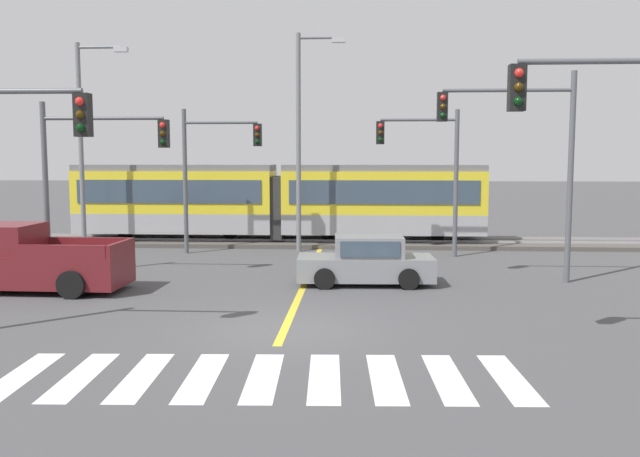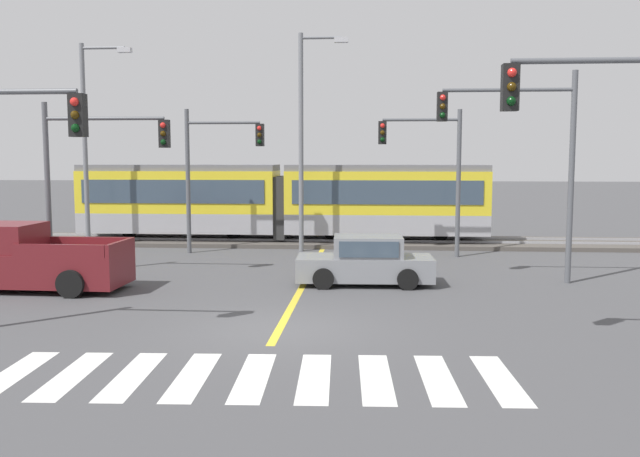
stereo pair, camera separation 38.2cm
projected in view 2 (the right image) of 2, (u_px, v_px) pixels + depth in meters
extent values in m
plane|color=#474749|center=(279.00, 329.00, 15.54)|extent=(200.00, 200.00, 0.00)
cube|color=#4C4742|center=(326.00, 242.00, 31.06)|extent=(120.00, 4.00, 0.18)
cube|color=#939399|center=(325.00, 241.00, 30.33)|extent=(120.00, 0.08, 0.10)
cube|color=#939399|center=(327.00, 237.00, 31.76)|extent=(120.00, 0.08, 0.10)
cube|color=#9E9EA3|center=(181.00, 221.00, 31.48)|extent=(9.00, 2.60, 0.90)
cube|color=yellow|center=(180.00, 191.00, 31.33)|extent=(9.00, 2.60, 1.90)
cube|color=#384756|center=(172.00, 192.00, 30.02)|extent=(8.28, 0.04, 1.04)
cube|color=slate|center=(180.00, 168.00, 31.22)|extent=(9.00, 2.39, 0.28)
cylinder|color=black|center=(234.00, 231.00, 31.34)|extent=(0.70, 0.20, 0.70)
cylinder|color=black|center=(129.00, 230.00, 31.71)|extent=(0.70, 0.20, 0.70)
cube|color=#9E9EA3|center=(386.00, 223.00, 30.76)|extent=(9.00, 2.60, 0.90)
cube|color=yellow|center=(386.00, 192.00, 30.61)|extent=(9.00, 2.60, 1.90)
cube|color=#384756|center=(387.00, 192.00, 29.30)|extent=(8.28, 0.04, 1.04)
cube|color=slate|center=(386.00, 168.00, 30.50)|extent=(9.00, 2.39, 0.28)
cylinder|color=black|center=(441.00, 233.00, 30.62)|extent=(0.70, 0.20, 0.70)
cylinder|color=black|center=(332.00, 232.00, 30.99)|extent=(0.70, 0.20, 0.70)
cube|color=#2D2D2D|center=(282.00, 207.00, 31.05)|extent=(0.50, 2.34, 2.80)
cube|color=silver|center=(13.00, 374.00, 12.31)|extent=(0.68, 2.82, 0.01)
cube|color=silver|center=(72.00, 375.00, 12.27)|extent=(0.68, 2.82, 0.01)
cube|color=silver|center=(132.00, 375.00, 12.24)|extent=(0.68, 2.82, 0.01)
cube|color=silver|center=(193.00, 376.00, 12.20)|extent=(0.68, 2.82, 0.01)
cube|color=silver|center=(253.00, 377.00, 12.17)|extent=(0.68, 2.82, 0.01)
cube|color=silver|center=(314.00, 377.00, 12.13)|extent=(0.68, 2.82, 0.01)
cube|color=silver|center=(376.00, 378.00, 12.10)|extent=(0.68, 2.82, 0.01)
cube|color=silver|center=(438.00, 379.00, 12.06)|extent=(0.68, 2.82, 0.01)
cube|color=silver|center=(500.00, 379.00, 12.03)|extent=(0.68, 2.82, 0.01)
cube|color=gold|center=(305.00, 281.00, 21.62)|extent=(0.20, 15.06, 0.01)
cube|color=gray|center=(365.00, 268.00, 21.02)|extent=(4.26, 1.85, 0.72)
cube|color=gray|center=(368.00, 246.00, 20.95)|extent=(2.15, 1.60, 0.64)
cube|color=#384756|center=(336.00, 246.00, 20.99)|extent=(0.15, 1.43, 0.52)
cube|color=#384756|center=(369.00, 250.00, 20.17)|extent=(1.79, 0.11, 0.48)
cylinder|color=black|center=(323.00, 279.00, 20.25)|extent=(0.65, 0.24, 0.64)
cylinder|color=black|center=(325.00, 269.00, 21.94)|extent=(0.65, 0.24, 0.64)
cylinder|color=black|center=(408.00, 279.00, 20.15)|extent=(0.65, 0.24, 0.64)
cylinder|color=black|center=(403.00, 270.00, 21.84)|extent=(0.65, 0.24, 0.64)
cube|color=maroon|center=(36.00, 268.00, 20.11)|extent=(5.44, 2.09, 0.96)
cube|color=maroon|center=(8.00, 238.00, 20.09)|extent=(1.74, 1.88, 0.84)
cube|color=maroon|center=(59.00, 251.00, 19.01)|extent=(2.70, 0.18, 0.36)
cube|color=maroon|center=(88.00, 243.00, 20.83)|extent=(2.70, 0.18, 0.36)
cube|color=maroon|center=(121.00, 247.00, 19.78)|extent=(0.17, 1.96, 0.36)
cylinder|color=black|center=(5.00, 270.00, 21.26)|extent=(0.81, 0.30, 0.80)
cylinder|color=black|center=(71.00, 284.00, 19.01)|extent=(0.81, 0.30, 0.80)
cylinder|color=black|center=(100.00, 272.00, 20.95)|extent=(0.81, 0.30, 0.80)
cylinder|color=#515459|center=(188.00, 182.00, 27.73)|extent=(0.18, 0.18, 5.89)
cylinder|color=#515459|center=(223.00, 123.00, 27.37)|extent=(3.00, 0.12, 0.12)
cube|color=black|center=(260.00, 135.00, 27.31)|extent=(0.32, 0.28, 0.90)
sphere|color=red|center=(259.00, 128.00, 27.13)|extent=(0.18, 0.18, 0.18)
sphere|color=#3A2706|center=(259.00, 135.00, 27.16)|extent=(0.18, 0.18, 0.18)
sphere|color=black|center=(259.00, 142.00, 27.19)|extent=(0.18, 0.18, 0.18)
cylinder|color=#515459|center=(458.00, 184.00, 26.62)|extent=(0.18, 0.18, 5.81)
cylinder|color=#515459|center=(421.00, 120.00, 26.47)|extent=(3.00, 0.12, 0.12)
cube|color=black|center=(382.00, 133.00, 26.64)|extent=(0.32, 0.28, 0.90)
sphere|color=red|center=(383.00, 126.00, 26.46)|extent=(0.18, 0.18, 0.18)
sphere|color=#3A2706|center=(382.00, 133.00, 26.49)|extent=(0.18, 0.18, 0.18)
sphere|color=black|center=(382.00, 140.00, 26.52)|extent=(0.18, 0.18, 0.18)
cylinder|color=#515459|center=(604.00, 60.00, 12.95)|extent=(3.50, 0.12, 0.12)
cube|color=black|center=(510.00, 88.00, 13.14)|extent=(0.32, 0.28, 0.90)
sphere|color=red|center=(512.00, 72.00, 12.96)|extent=(0.18, 0.18, 0.18)
sphere|color=#3A2706|center=(512.00, 87.00, 12.99)|extent=(0.18, 0.18, 0.18)
sphere|color=black|center=(511.00, 101.00, 13.02)|extent=(0.18, 0.18, 0.18)
cylinder|color=#515459|center=(48.00, 190.00, 22.44)|extent=(0.18, 0.18, 5.74)
cylinder|color=#515459|center=(104.00, 118.00, 22.05)|extent=(4.00, 0.12, 0.12)
cube|color=black|center=(164.00, 134.00, 21.95)|extent=(0.32, 0.28, 0.90)
sphere|color=red|center=(163.00, 125.00, 21.77)|extent=(0.18, 0.18, 0.18)
sphere|color=#3A2706|center=(163.00, 134.00, 21.80)|extent=(0.18, 0.18, 0.18)
sphere|color=black|center=(163.00, 142.00, 21.83)|extent=(0.18, 0.18, 0.18)
cube|color=black|center=(78.00, 115.00, 14.21)|extent=(0.32, 0.28, 0.90)
sphere|color=red|center=(74.00, 102.00, 14.03)|extent=(0.18, 0.18, 0.18)
sphere|color=#3A2706|center=(75.00, 115.00, 14.06)|extent=(0.18, 0.18, 0.18)
sphere|color=black|center=(75.00, 128.00, 14.09)|extent=(0.18, 0.18, 0.18)
cylinder|color=#515459|center=(571.00, 178.00, 20.95)|extent=(0.18, 0.18, 6.59)
cylinder|color=#515459|center=(508.00, 90.00, 20.82)|extent=(4.00, 0.12, 0.12)
cube|color=black|center=(442.00, 107.00, 21.02)|extent=(0.32, 0.28, 0.90)
sphere|color=red|center=(443.00, 97.00, 20.84)|extent=(0.18, 0.18, 0.18)
sphere|color=#3A2706|center=(443.00, 106.00, 20.87)|extent=(0.18, 0.18, 0.18)
sphere|color=black|center=(443.00, 115.00, 20.90)|extent=(0.18, 0.18, 0.18)
cylinder|color=slate|center=(85.00, 148.00, 28.64)|extent=(0.20, 0.20, 8.68)
cylinder|color=slate|center=(103.00, 48.00, 28.14)|extent=(1.84, 0.12, 0.12)
cube|color=#B2B2B7|center=(125.00, 50.00, 28.08)|extent=(0.56, 0.28, 0.20)
cylinder|color=slate|center=(301.00, 144.00, 28.08)|extent=(0.20, 0.20, 9.00)
cylinder|color=slate|center=(321.00, 38.00, 27.57)|extent=(1.66, 0.12, 0.12)
cube|color=#B2B2B7|center=(341.00, 40.00, 27.52)|extent=(0.56, 0.28, 0.20)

